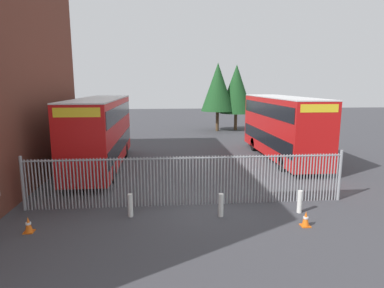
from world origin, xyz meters
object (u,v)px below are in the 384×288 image
Objects in this scene: double_decker_bus_near_gate at (282,125)px; bollard_center_front at (221,205)px; traffic_cone_mid_forecourt at (28,225)px; bollard_near_left at (130,205)px; double_decker_bus_behind_fence_left at (101,130)px; traffic_cone_by_gate at (306,219)px; bollard_near_right at (300,202)px.

bollard_center_front is (-6.10, -9.88, -1.95)m from double_decker_bus_near_gate.
traffic_cone_mid_forecourt is (-13.25, -10.68, -2.13)m from double_decker_bus_near_gate.
bollard_near_left is at bearing -135.49° from double_decker_bus_near_gate.
bollard_near_left is at bearing -72.32° from double_decker_bus_behind_fence_left.
traffic_cone_by_gate is (9.20, -9.55, -2.13)m from double_decker_bus_behind_fence_left.
traffic_cone_by_gate is 10.17m from traffic_cone_mid_forecourt.
double_decker_bus_near_gate is 13.78m from bollard_near_left.
double_decker_bus_near_gate reaches higher than traffic_cone_mid_forecourt.
bollard_near_left is 6.81m from traffic_cone_by_gate.
double_decker_bus_behind_fence_left is at bearing 84.00° from traffic_cone_mid_forecourt.
bollard_near_left and bollard_near_right have the same top height.
traffic_cone_mid_forecourt is at bearing 177.75° from traffic_cone_by_gate.
bollard_near_right is at bearing -40.91° from double_decker_bus_behind_fence_left.
traffic_cone_mid_forecourt is (-3.52, -1.12, -0.19)m from bollard_near_left.
bollard_near_left is 1.61× the size of traffic_cone_mid_forecourt.
double_decker_bus_behind_fence_left is at bearing 139.09° from bollard_near_right.
double_decker_bus_near_gate is 18.32× the size of traffic_cone_mid_forecourt.
double_decker_bus_near_gate and double_decker_bus_behind_fence_left have the same top height.
bollard_near_right is 1.35m from traffic_cone_by_gate.
traffic_cone_by_gate is (3.01, -1.21, -0.19)m from bollard_center_front.
bollard_near_left is 3.65m from bollard_center_front.
bollard_near_left is 3.70m from traffic_cone_mid_forecourt.
double_decker_bus_behind_fence_left reaches higher than bollard_near_right.
double_decker_bus_near_gate is at bearing 74.16° from bollard_near_right.
bollard_near_left is 1.61× the size of traffic_cone_by_gate.
double_decker_bus_near_gate reaches higher than traffic_cone_by_gate.
bollard_near_left reaches higher than traffic_cone_by_gate.
bollard_near_left reaches higher than traffic_cone_mid_forecourt.
bollard_center_front and bollard_near_right have the same top height.
bollard_center_front is 1.00× the size of bollard_near_right.
bollard_near_right reaches higher than traffic_cone_by_gate.
bollard_center_front is at bearing -178.35° from bollard_near_right.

